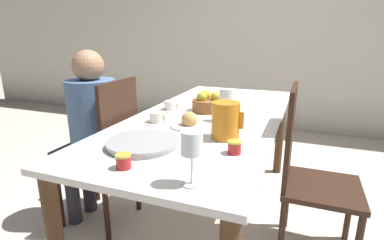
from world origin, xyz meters
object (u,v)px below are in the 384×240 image
at_px(jam_jar_amber, 123,161).
at_px(bread_plate, 189,122).
at_px(chair_person_side, 107,153).
at_px(wine_glass_water, 226,98).
at_px(chair_opposite, 308,172).
at_px(red_pitcher, 226,120).
at_px(person_seated, 90,126).
at_px(teacup_across, 171,106).
at_px(jam_jar_red, 234,147).
at_px(wine_glass_juice, 192,146).
at_px(teacup_near_person, 157,118).
at_px(serving_tray, 143,143).
at_px(fruit_bowl, 208,103).

bearing_deg(jam_jar_amber, bread_plate, 86.23).
height_order(chair_person_side, wine_glass_water, chair_person_side).
xyz_separation_m(chair_opposite, red_pitcher, (-0.41, -0.31, 0.34)).
height_order(person_seated, wine_glass_water, person_seated).
distance_m(chair_opposite, jam_jar_amber, 1.08).
distance_m(teacup_across, jam_jar_red, 0.83).
height_order(chair_person_side, red_pitcher, chair_person_side).
relative_size(teacup_across, jam_jar_amber, 2.34).
height_order(chair_opposite, wine_glass_juice, chair_opposite).
bearing_deg(teacup_near_person, teacup_across, 99.79).
distance_m(bread_plate, jam_jar_amber, 0.59).
bearing_deg(jam_jar_red, wine_glass_juice, -102.57).
xyz_separation_m(wine_glass_juice, jam_jar_amber, (-0.29, 0.03, -0.11)).
bearing_deg(teacup_near_person, chair_person_side, 176.98).
distance_m(serving_tray, jam_jar_red, 0.42).
distance_m(bread_plate, fruit_bowl, 0.37).
distance_m(chair_person_side, serving_tray, 0.68).
xyz_separation_m(wine_glass_water, teacup_near_person, (-0.36, -0.18, -0.12)).
relative_size(chair_person_side, bread_plate, 4.62).
height_order(chair_opposite, jam_jar_red, chair_opposite).
xyz_separation_m(chair_person_side, fruit_bowl, (0.58, 0.35, 0.30)).
distance_m(chair_opposite, wine_glass_juice, 0.98).
height_order(serving_tray, fruit_bowl, fruit_bowl).
relative_size(serving_tray, fruit_bowl, 1.55).
distance_m(red_pitcher, bread_plate, 0.27).
xyz_separation_m(chair_person_side, jam_jar_red, (0.91, -0.31, 0.28)).
height_order(red_pitcher, teacup_across, red_pitcher).
bearing_deg(teacup_near_person, jam_jar_amber, -74.61).
relative_size(teacup_near_person, fruit_bowl, 0.67).
height_order(wine_glass_water, jam_jar_red, wine_glass_water).
bearing_deg(chair_person_side, jam_jar_red, -108.92).
xyz_separation_m(chair_opposite, wine_glass_juice, (-0.39, -0.81, 0.39)).
bearing_deg(serving_tray, jam_jar_red, 8.67).
xyz_separation_m(wine_glass_water, jam_jar_red, (0.17, -0.47, -0.11)).
distance_m(chair_person_side, teacup_across, 0.52).
xyz_separation_m(chair_person_side, wine_glass_juice, (0.84, -0.64, 0.39)).
height_order(red_pitcher, teacup_near_person, red_pitcher).
bearing_deg(teacup_across, chair_person_side, -139.90).
relative_size(chair_person_side, jam_jar_amber, 15.92).
bearing_deg(fruit_bowl, chair_opposite, -15.32).
relative_size(wine_glass_juice, teacup_across, 1.34).
bearing_deg(chair_opposite, person_seated, -81.54).
relative_size(chair_person_side, red_pitcher, 5.33).
xyz_separation_m(teacup_near_person, teacup_across, (-0.05, 0.30, 0.00)).
bearing_deg(bread_plate, wine_glass_water, 48.05).
bearing_deg(jam_jar_amber, jam_jar_red, 39.25).
bearing_deg(wine_glass_juice, bread_plate, 112.24).
height_order(red_pitcher, jam_jar_red, red_pitcher).
height_order(wine_glass_juice, jam_jar_amber, wine_glass_juice).
relative_size(wine_glass_water, jam_jar_red, 3.12).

